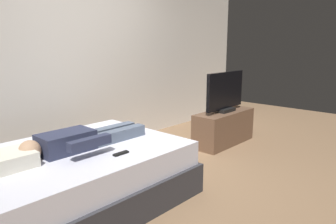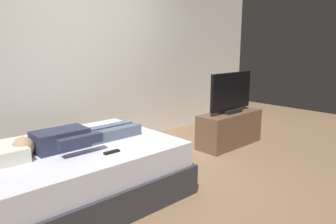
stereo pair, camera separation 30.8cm
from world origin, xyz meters
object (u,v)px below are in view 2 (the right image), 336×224
Objects in this scene: bed at (73,174)px; tv_stand at (230,129)px; remote at (112,152)px; tv at (231,93)px; person at (74,138)px.

bed is 2.50m from tv_stand.
remote reaches higher than tv_stand.
bed is at bearing 179.94° from tv.
tv_stand is at bearing -0.06° from bed.
remote is 0.14× the size of tv_stand.
person is 8.40× the size of remote.
remote is at bearing -66.79° from bed.
tv is at bearing -0.06° from bed.
person is 2.50m from tv_stand.
person is at bearing -179.71° from tv.
bed is 0.54m from remote.
tv is (2.50, -0.00, 0.52)m from bed.
tv reaches higher than remote.
tv reaches higher than tv_stand.
bed is 1.56× the size of person.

